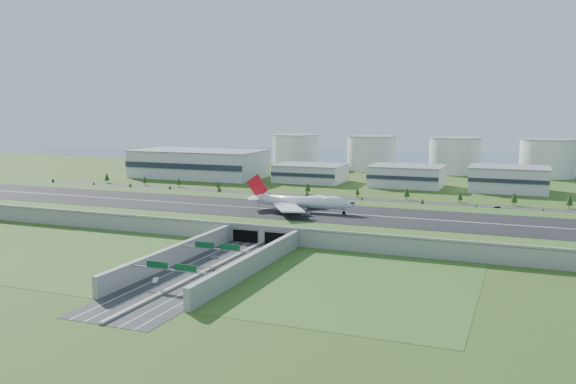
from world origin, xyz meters
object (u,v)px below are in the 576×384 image
at_px(car_0, 213,257).
at_px(car_7, 267,193).
at_px(car_4, 173,191).
at_px(car_1, 155,280).
at_px(boeing_747, 301,202).
at_px(car_2, 249,257).
at_px(car_3, 198,290).
at_px(fuel_tank_a, 296,151).
at_px(car_5, 497,207).

xyz_separation_m(car_0, car_7, (-57.01, 189.58, 0.13)).
bearing_deg(car_4, car_1, -168.53).
distance_m(boeing_747, car_7, 126.14).
bearing_deg(car_2, car_7, -83.92).
relative_size(boeing_747, car_4, 13.58).
relative_size(boeing_747, car_3, 14.02).
height_order(car_3, car_4, car_4).
bearing_deg(fuel_tank_a, car_1, -75.86).
relative_size(car_2, car_4, 1.18).
xyz_separation_m(car_2, car_4, (-145.98, 169.61, 0.03)).
bearing_deg(car_3, car_0, -53.97).
xyz_separation_m(fuel_tank_a, car_5, (221.21, -209.56, -16.68)).
bearing_deg(boeing_747, fuel_tank_a, 111.09).
height_order(fuel_tank_a, car_5, fuel_tank_a).
height_order(fuel_tank_a, car_4, fuel_tank_a).
xyz_separation_m(fuel_tank_a, car_1, (109.55, -434.98, -16.56)).
xyz_separation_m(fuel_tank_a, car_4, (-18.47, -220.62, -16.56)).
relative_size(car_0, car_2, 0.68).
bearing_deg(car_1, car_3, -37.57).
height_order(fuel_tank_a, car_0, fuel_tank_a).
distance_m(car_2, car_7, 198.42).
height_order(car_3, car_7, car_7).
relative_size(car_4, car_5, 1.13).
xyz_separation_m(boeing_747, car_5, (98.77, 101.90, -12.93)).
distance_m(car_2, car_3, 49.91).
bearing_deg(car_2, car_1, 52.92).
bearing_deg(car_0, car_2, 39.67).
relative_size(fuel_tank_a, boeing_747, 0.76).
height_order(car_4, car_5, car_4).
relative_size(car_1, car_2, 0.87).
bearing_deg(car_4, car_0, -162.46).
bearing_deg(car_5, car_4, -67.35).
bearing_deg(boeing_747, car_7, 121.89).
relative_size(car_2, car_5, 1.34).
height_order(boeing_747, car_7, boeing_747).
bearing_deg(car_0, fuel_tank_a, 128.20).
relative_size(boeing_747, car_2, 11.48).
bearing_deg(car_3, car_4, -42.06).
bearing_deg(car_2, car_4, -64.49).
height_order(car_1, car_5, car_1).
height_order(fuel_tank_a, car_7, fuel_tank_a).
distance_m(car_0, car_5, 214.90).
bearing_deg(fuel_tank_a, car_7, -74.88).
relative_size(boeing_747, car_7, 11.98).
distance_m(fuel_tank_a, car_4, 222.01).
bearing_deg(car_4, boeing_747, -142.18).
height_order(boeing_747, car_4, boeing_747).
distance_m(car_4, car_5, 239.93).
xyz_separation_m(boeing_747, car_4, (-140.91, 90.84, -12.81)).
height_order(fuel_tank_a, boeing_747, fuel_tank_a).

